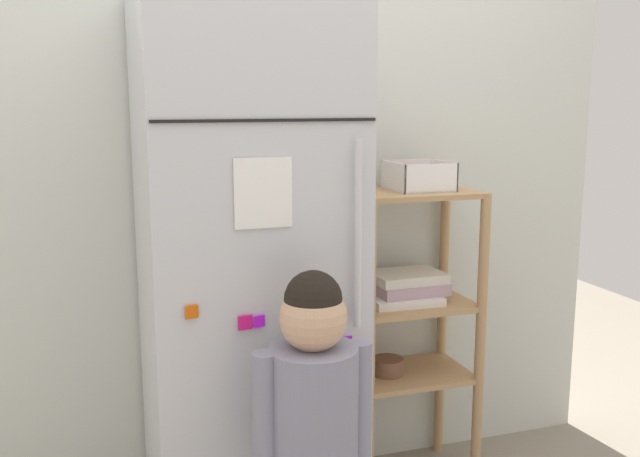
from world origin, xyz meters
name	(u,v)px	position (x,y,z in m)	size (l,w,h in m)	color
kitchen_wall_back	(263,181)	(0.00, 0.36, 1.10)	(2.67, 0.03, 2.20)	silver
refrigerator	(245,277)	(-0.14, 0.02, 0.85)	(0.60, 0.65, 1.70)	silver
child_standing	(313,418)	(-0.07, -0.44, 0.59)	(0.31, 0.23, 0.97)	#30383A
pantry_shelf_unit	(408,308)	(0.48, 0.17, 0.65)	(0.45, 0.32, 1.07)	tan
fruit_bin	(418,179)	(0.51, 0.18, 1.11)	(0.20, 0.20, 0.10)	white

